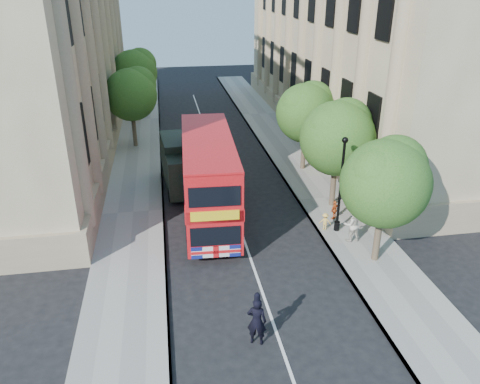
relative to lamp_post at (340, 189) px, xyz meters
name	(u,v)px	position (x,y,z in m)	size (l,w,h in m)	color
ground	(270,314)	(-5.00, -6.00, -2.51)	(120.00, 120.00, 0.00)	black
pavement_right	(325,198)	(0.75, 4.00, -2.45)	(3.50, 80.00, 0.12)	gray
pavement_left	(133,213)	(-10.75, 4.00, -2.45)	(3.50, 80.00, 0.12)	gray
building_right	(370,23)	(8.80, 18.00, 6.49)	(12.00, 38.00, 18.00)	tan
building_left	(18,28)	(-18.80, 18.00, 6.49)	(12.00, 38.00, 18.00)	tan
tree_right_near	(386,179)	(0.84, -2.97, 1.74)	(4.00, 4.00, 6.08)	#473828
tree_right_mid	(338,134)	(0.84, 3.03, 1.93)	(4.20, 4.20, 6.37)	#473828
tree_right_far	(306,110)	(0.84, 9.03, 1.80)	(4.00, 4.00, 6.15)	#473828
tree_left_far	(131,92)	(-10.96, 16.03, 1.93)	(4.00, 4.00, 6.30)	#473828
tree_left_back	(135,70)	(-10.96, 24.03, 2.20)	(4.20, 4.20, 6.65)	#473828
lamp_post	(340,189)	(0.00, 0.00, 0.00)	(0.32, 0.32, 5.16)	black
double_decker_bus	(209,176)	(-6.47, 2.77, 0.03)	(3.11, 10.06, 4.59)	red
box_van	(183,166)	(-7.68, 7.13, -0.96)	(2.65, 5.69, 3.17)	black
police_constable	(257,321)	(-5.86, -7.47, -1.53)	(0.72, 0.47, 1.97)	black
woman_pedestrian	(352,224)	(0.31, -1.14, -1.47)	(0.90, 0.70, 1.85)	beige
child_a	(335,210)	(0.31, 1.25, -1.84)	(0.65, 0.27, 1.10)	#D95E26
child_b	(325,221)	(-0.60, 0.19, -1.92)	(0.61, 0.35, 0.94)	#EDBC51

